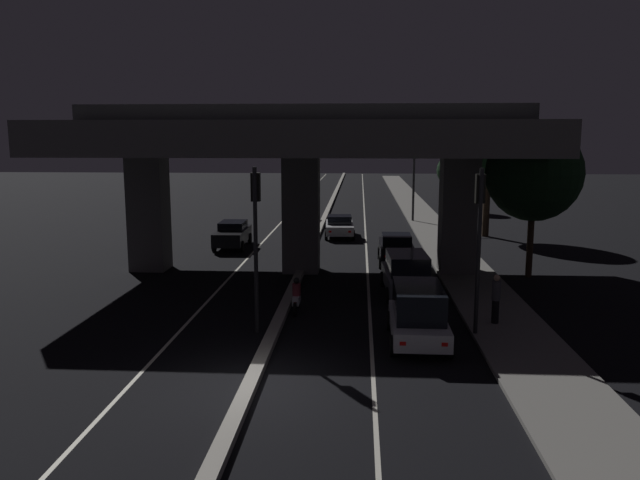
{
  "coord_description": "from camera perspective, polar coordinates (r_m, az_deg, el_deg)",
  "views": [
    {
      "loc": [
        2.86,
        -15.54,
        6.6
      ],
      "look_at": [
        0.84,
        16.01,
        1.38
      ],
      "focal_mm": 35.0,
      "sensor_mm": 36.0,
      "label": 1
    }
  ],
  "objects": [
    {
      "name": "ground_plane",
      "position": [
        17.13,
        -6.41,
        -13.35
      ],
      "size": [
        200.0,
        200.0,
        0.0
      ],
      "primitive_type": "plane",
      "color": "black"
    },
    {
      "name": "lane_line_left_inner",
      "position": [
        51.34,
        -3.25,
        1.98
      ],
      "size": [
        0.12,
        126.0,
        0.0
      ],
      "primitive_type": "cube",
      "color": "beige",
      "rests_on": "ground_plane"
    },
    {
      "name": "lane_line_right_inner",
      "position": [
        50.97,
        4.11,
        1.92
      ],
      "size": [
        0.12,
        126.0,
        0.0
      ],
      "primitive_type": "cube",
      "color": "beige",
      "rests_on": "ground_plane"
    },
    {
      "name": "median_divider",
      "position": [
        51.04,
        0.42,
        2.07
      ],
      "size": [
        0.4,
        126.0,
        0.21
      ],
      "primitive_type": "cube",
      "color": "gray",
      "rests_on": "ground_plane"
    },
    {
      "name": "sidewalk_right",
      "position": [
        44.34,
        10.37,
        0.75
      ],
      "size": [
        2.81,
        126.0,
        0.12
      ],
      "primitive_type": "cube",
      "color": "slate",
      "rests_on": "ground_plane"
    },
    {
      "name": "elevated_overpass",
      "position": [
        30.42,
        -1.76,
        8.55
      ],
      "size": [
        22.3,
        11.94,
        8.18
      ],
      "color": "#5B5956",
      "rests_on": "ground_plane"
    },
    {
      "name": "traffic_light_left_of_median",
      "position": [
        20.94,
        -5.89,
        1.71
      ],
      "size": [
        0.3,
        0.49,
        5.64
      ],
      "color": "black",
      "rests_on": "ground_plane"
    },
    {
      "name": "traffic_light_right_of_median",
      "position": [
        21.02,
        14.35,
        1.47
      ],
      "size": [
        0.3,
        0.49,
        5.62
      ],
      "color": "black",
      "rests_on": "ground_plane"
    },
    {
      "name": "street_lamp",
      "position": [
        49.19,
        8.28,
        6.76
      ],
      "size": [
        1.97,
        0.32,
        7.49
      ],
      "color": "#2D2D30",
      "rests_on": "ground_plane"
    },
    {
      "name": "car_white_lead",
      "position": [
        20.51,
        8.96,
        -6.62
      ],
      "size": [
        1.92,
        4.03,
        1.87
      ],
      "rotation": [
        0.0,
        0.0,
        1.56
      ],
      "color": "silver",
      "rests_on": "ground_plane"
    },
    {
      "name": "car_grey_second",
      "position": [
        26.58,
        7.96,
        -3.05
      ],
      "size": [
        2.14,
        4.53,
        1.78
      ],
      "rotation": [
        0.0,
        0.0,
        1.61
      ],
      "color": "#515459",
      "rests_on": "ground_plane"
    },
    {
      "name": "car_black_third",
      "position": [
        32.99,
        6.97,
        -0.76
      ],
      "size": [
        1.86,
        3.99,
        1.59
      ],
      "rotation": [
        0.0,
        0.0,
        1.57
      ],
      "color": "black",
      "rests_on": "ground_plane"
    },
    {
      "name": "car_white_fourth",
      "position": [
        41.65,
        1.79,
        1.29
      ],
      "size": [
        2.1,
        4.18,
        1.46
      ],
      "rotation": [
        0.0,
        0.0,
        1.62
      ],
      "color": "silver",
      "rests_on": "ground_plane"
    },
    {
      "name": "car_black_lead_oncoming",
      "position": [
        38.12,
        -8.0,
        0.55
      ],
      "size": [
        1.92,
        4.53,
        1.55
      ],
      "rotation": [
        0.0,
        0.0,
        -1.55
      ],
      "color": "black",
      "rests_on": "ground_plane"
    },
    {
      "name": "car_dark_red_second_oncoming",
      "position": [
        48.93,
        -1.81,
        2.52
      ],
      "size": [
        2.14,
        4.12,
        1.47
      ],
      "rotation": [
        0.0,
        0.0,
        -1.61
      ],
      "color": "#591414",
      "rests_on": "ground_plane"
    },
    {
      "name": "motorcycle_white_filtering_near",
      "position": [
        23.86,
        -2.17,
        -5.23
      ],
      "size": [
        0.32,
        1.71,
        1.34
      ],
      "rotation": [
        0.0,
        0.0,
        1.57
      ],
      "color": "black",
      "rests_on": "ground_plane"
    },
    {
      "name": "pedestrian_on_sidewalk",
      "position": [
        22.79,
        15.79,
        -5.16
      ],
      "size": [
        0.3,
        0.3,
        1.75
      ],
      "color": "black",
      "rests_on": "sidewalk_right"
    },
    {
      "name": "roadside_tree_kerbside_near",
      "position": [
        30.83,
        18.98,
        5.76
      ],
      "size": [
        4.47,
        4.47,
        7.17
      ],
      "color": "#38281C",
      "rests_on": "ground_plane"
    },
    {
      "name": "roadside_tree_kerbside_mid",
      "position": [
        42.96,
        15.16,
        7.69
      ],
      "size": [
        4.5,
        4.5,
        7.85
      ],
      "color": "#2D2116",
      "rests_on": "ground_plane"
    },
    {
      "name": "roadside_tree_kerbside_far",
      "position": [
        57.85,
        12.01,
        6.2
      ],
      "size": [
        2.85,
        2.85,
        5.07
      ],
      "color": "#2D2116",
      "rests_on": "ground_plane"
    }
  ]
}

